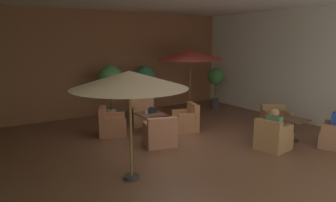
{
  "coord_description": "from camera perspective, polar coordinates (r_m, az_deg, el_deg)",
  "views": [
    {
      "loc": [
        -4.81,
        -6.99,
        2.84
      ],
      "look_at": [
        0.0,
        0.45,
        1.12
      ],
      "focal_mm": 33.38,
      "sensor_mm": 36.0,
      "label": 1
    }
  ],
  "objects": [
    {
      "name": "armchair_front_left_south",
      "position": [
        10.01,
        3.27,
        -3.63
      ],
      "size": [
        0.91,
        0.93,
        0.88
      ],
      "color": "#AA6C42",
      "rests_on": "ground_plane"
    },
    {
      "name": "armchair_front_right_east",
      "position": [
        8.73,
        18.57,
        -6.38
      ],
      "size": [
        0.87,
        0.84,
        0.83
      ],
      "color": "#AB794B",
      "rests_on": "ground_plane"
    },
    {
      "name": "potted_tree_left_corner",
      "position": [
        12.16,
        -4.2,
        4.02
      ],
      "size": [
        0.83,
        0.83,
        1.9
      ],
      "color": "#A16B49",
      "rests_on": "ground_plane"
    },
    {
      "name": "open_laptop",
      "position": [
        9.58,
        -3.03,
        -2.0
      ],
      "size": [
        0.32,
        0.23,
        0.2
      ],
      "color": "#9EA0A5",
      "rests_on": "cafe_table_front_left"
    },
    {
      "name": "armchair_front_right_north",
      "position": [
        10.64,
        19.07,
        -3.41
      ],
      "size": [
        1.04,
        1.06,
        0.81
      ],
      "color": "#A5784D",
      "rests_on": "ground_plane"
    },
    {
      "name": "patron_by_window",
      "position": [
        8.65,
        18.87,
        -3.67
      ],
      "size": [
        0.26,
        0.4,
        0.64
      ],
      "color": "#547D53",
      "rests_on": "ground_plane"
    },
    {
      "name": "wall_right_plain",
      "position": [
        12.12,
        21.83,
        6.1
      ],
      "size": [
        0.08,
        8.94,
        3.95
      ],
      "primitive_type": "cube",
      "color": "silver",
      "rests_on": "ground_plane"
    },
    {
      "name": "cafe_table_front_right",
      "position": [
        9.64,
        22.0,
        -3.9
      ],
      "size": [
        0.68,
        0.68,
        0.64
      ],
      "color": "black",
      "rests_on": "ground_plane"
    },
    {
      "name": "potted_tree_mid_left",
      "position": [
        11.18,
        -10.47,
        3.73
      ],
      "size": [
        0.85,
        0.85,
        1.99
      ],
      "color": "silver",
      "rests_on": "ground_plane"
    },
    {
      "name": "armchair_front_left_north",
      "position": [
        9.67,
        -10.24,
        -4.33
      ],
      "size": [
        1.04,
        1.02,
        0.86
      ],
      "color": "#B16847",
      "rests_on": "ground_plane"
    },
    {
      "name": "potted_tree_mid_right",
      "position": [
        13.25,
        8.67,
        3.74
      ],
      "size": [
        0.68,
        0.68,
        1.69
      ],
      "color": "#3A3336",
      "rests_on": "ground_plane"
    },
    {
      "name": "iced_drink_cup",
      "position": [
        9.56,
        -4.01,
        -2.02
      ],
      "size": [
        0.08,
        0.08,
        0.11
      ],
      "primitive_type": "cylinder",
      "color": "white",
      "rests_on": "cafe_table_front_left"
    },
    {
      "name": "ground_plane",
      "position": [
        8.95,
        1.57,
        -7.59
      ],
      "size": [
        10.18,
        8.94,
        0.02
      ],
      "primitive_type": "cube",
      "color": "brown"
    },
    {
      "name": "wall_back_brick",
      "position": [
        12.42,
        -10.11,
        6.81
      ],
      "size": [
        10.18,
        0.08,
        3.95
      ],
      "primitive_type": "cube",
      "color": "brown",
      "rests_on": "ground_plane"
    },
    {
      "name": "armchair_front_left_west",
      "position": [
        10.81,
        -4.49,
        -2.61
      ],
      "size": [
        0.98,
        0.95,
        0.86
      ],
      "color": "#AA724B",
      "rests_on": "ground_plane"
    },
    {
      "name": "cafe_table_front_left",
      "position": [
        9.64,
        -3.28,
        -3.12
      ],
      "size": [
        0.78,
        0.78,
        0.64
      ],
      "color": "black",
      "rests_on": "ground_plane"
    },
    {
      "name": "patio_umbrella_tall_red",
      "position": [
        6.18,
        -7.05,
        3.8
      ],
      "size": [
        2.34,
        2.34,
        2.26
      ],
      "color": "#2D2D2D",
      "rests_on": "ground_plane"
    },
    {
      "name": "patio_umbrella_center_beige",
      "position": [
        11.7,
        4.12,
        8.42
      ],
      "size": [
        2.47,
        2.47,
        2.53
      ],
      "color": "#2D2D2D",
      "rests_on": "ground_plane"
    },
    {
      "name": "armchair_front_left_east",
      "position": [
        8.59,
        -1.47,
        -6.17
      ],
      "size": [
        1.0,
        0.99,
        0.84
      ],
      "color": "#B46F53",
      "rests_on": "ground_plane"
    }
  ]
}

